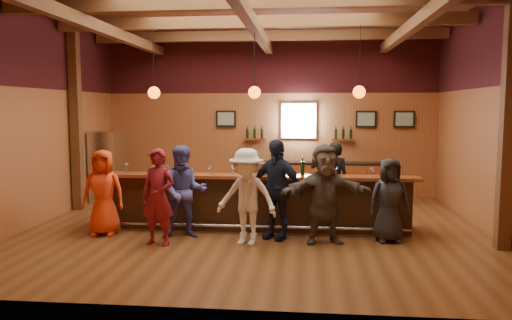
{
  "coord_description": "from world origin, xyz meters",
  "views": [
    {
      "loc": [
        1.01,
        -9.69,
        2.41
      ],
      "look_at": [
        0.0,
        0.3,
        1.35
      ],
      "focal_mm": 35.0,
      "sensor_mm": 36.0,
      "label": 1
    }
  ],
  "objects_px": {
    "stainless_fridge": "(107,166)",
    "customer_denim": "(184,192)",
    "bar_counter": "(256,202)",
    "customer_white": "(247,197)",
    "customer_dark": "(389,200)",
    "bottle_a": "(282,167)",
    "customer_navy": "(276,189)",
    "customer_brown": "(325,194)",
    "ice_bucket": "(262,169)",
    "customer_redvest": "(158,197)",
    "customer_orange": "(103,192)",
    "back_bar_cabinet": "(313,179)",
    "bartender": "(334,181)"
  },
  "relations": [
    {
      "from": "stainless_fridge",
      "to": "customer_denim",
      "type": "bearing_deg",
      "value": -49.59
    },
    {
      "from": "bar_counter",
      "to": "customer_white",
      "type": "xyz_separation_m",
      "value": [
        -0.04,
        -1.28,
        0.33
      ]
    },
    {
      "from": "customer_dark",
      "to": "bottle_a",
      "type": "bearing_deg",
      "value": 154.35
    },
    {
      "from": "stainless_fridge",
      "to": "customer_navy",
      "type": "distance_m",
      "value": 5.62
    },
    {
      "from": "customer_denim",
      "to": "bottle_a",
      "type": "distance_m",
      "value": 1.95
    },
    {
      "from": "customer_navy",
      "to": "bar_counter",
      "type": "bearing_deg",
      "value": 145.97
    },
    {
      "from": "stainless_fridge",
      "to": "customer_denim",
      "type": "height_order",
      "value": "stainless_fridge"
    },
    {
      "from": "customer_brown",
      "to": "ice_bucket",
      "type": "bearing_deg",
      "value": 135.56
    },
    {
      "from": "customer_redvest",
      "to": "stainless_fridge",
      "type": "bearing_deg",
      "value": 134.56
    },
    {
      "from": "customer_orange",
      "to": "bottle_a",
      "type": "height_order",
      "value": "customer_orange"
    },
    {
      "from": "customer_redvest",
      "to": "customer_brown",
      "type": "distance_m",
      "value": 2.93
    },
    {
      "from": "customer_white",
      "to": "customer_brown",
      "type": "height_order",
      "value": "customer_brown"
    },
    {
      "from": "customer_denim",
      "to": "stainless_fridge",
      "type": "bearing_deg",
      "value": 116.95
    },
    {
      "from": "customer_redvest",
      "to": "bottle_a",
      "type": "height_order",
      "value": "customer_redvest"
    },
    {
      "from": "bottle_a",
      "to": "customer_redvest",
      "type": "bearing_deg",
      "value": -149.47
    },
    {
      "from": "bar_counter",
      "to": "back_bar_cabinet",
      "type": "relative_size",
      "value": 1.57
    },
    {
      "from": "customer_white",
      "to": "bottle_a",
      "type": "xyz_separation_m",
      "value": [
        0.56,
        1.06,
        0.41
      ]
    },
    {
      "from": "customer_orange",
      "to": "customer_navy",
      "type": "bearing_deg",
      "value": -4.24
    },
    {
      "from": "stainless_fridge",
      "to": "customer_white",
      "type": "xyz_separation_m",
      "value": [
        4.08,
        -3.73,
        -0.05
      ]
    },
    {
      "from": "customer_white",
      "to": "bartender",
      "type": "relative_size",
      "value": 1.01
    },
    {
      "from": "stainless_fridge",
      "to": "ice_bucket",
      "type": "height_order",
      "value": "stainless_fridge"
    },
    {
      "from": "bottle_a",
      "to": "bar_counter",
      "type": "bearing_deg",
      "value": 157.53
    },
    {
      "from": "stainless_fridge",
      "to": "customer_brown",
      "type": "height_order",
      "value": "stainless_fridge"
    },
    {
      "from": "customer_orange",
      "to": "customer_white",
      "type": "relative_size",
      "value": 0.95
    },
    {
      "from": "customer_white",
      "to": "customer_brown",
      "type": "distance_m",
      "value": 1.38
    },
    {
      "from": "customer_denim",
      "to": "customer_brown",
      "type": "height_order",
      "value": "customer_brown"
    },
    {
      "from": "customer_white",
      "to": "customer_dark",
      "type": "xyz_separation_m",
      "value": [
        2.52,
        0.44,
        -0.09
      ]
    },
    {
      "from": "customer_orange",
      "to": "bottle_a",
      "type": "bearing_deg",
      "value": 6.14
    },
    {
      "from": "customer_navy",
      "to": "bartender",
      "type": "distance_m",
      "value": 1.97
    },
    {
      "from": "customer_denim",
      "to": "ice_bucket",
      "type": "bearing_deg",
      "value": 9.85
    },
    {
      "from": "customer_denim",
      "to": "customer_brown",
      "type": "xyz_separation_m",
      "value": [
        2.57,
        -0.12,
        0.03
      ]
    },
    {
      "from": "customer_brown",
      "to": "ice_bucket",
      "type": "xyz_separation_m",
      "value": [
        -1.17,
        0.72,
        0.34
      ]
    },
    {
      "from": "customer_navy",
      "to": "customer_dark",
      "type": "height_order",
      "value": "customer_navy"
    },
    {
      "from": "customer_brown",
      "to": "back_bar_cabinet",
      "type": "bearing_deg",
      "value": 78.96
    },
    {
      "from": "customer_orange",
      "to": "customer_redvest",
      "type": "distance_m",
      "value": 1.37
    },
    {
      "from": "back_bar_cabinet",
      "to": "customer_dark",
      "type": "height_order",
      "value": "customer_dark"
    },
    {
      "from": "customer_navy",
      "to": "bottle_a",
      "type": "distance_m",
      "value": 0.71
    },
    {
      "from": "customer_brown",
      "to": "bottle_a",
      "type": "relative_size",
      "value": 4.66
    },
    {
      "from": "customer_navy",
      "to": "ice_bucket",
      "type": "bearing_deg",
      "value": 147.65
    },
    {
      "from": "customer_white",
      "to": "bartender",
      "type": "xyz_separation_m",
      "value": [
        1.63,
        2.05,
        -0.01
      ]
    },
    {
      "from": "customer_white",
      "to": "customer_orange",
      "type": "bearing_deg",
      "value": -173.24
    },
    {
      "from": "customer_orange",
      "to": "bartender",
      "type": "bearing_deg",
      "value": 15.46
    },
    {
      "from": "customer_brown",
      "to": "bottle_a",
      "type": "height_order",
      "value": "customer_brown"
    },
    {
      "from": "ice_bucket",
      "to": "back_bar_cabinet",
      "type": "bearing_deg",
      "value": 75.25
    },
    {
      "from": "customer_redvest",
      "to": "customer_denim",
      "type": "relative_size",
      "value": 0.99
    },
    {
      "from": "back_bar_cabinet",
      "to": "customer_orange",
      "type": "bearing_deg",
      "value": -131.96
    },
    {
      "from": "bar_counter",
      "to": "customer_redvest",
      "type": "height_order",
      "value": "customer_redvest"
    },
    {
      "from": "back_bar_cabinet",
      "to": "customer_denim",
      "type": "bearing_deg",
      "value": -118.3
    },
    {
      "from": "customer_brown",
      "to": "customer_dark",
      "type": "height_order",
      "value": "customer_brown"
    },
    {
      "from": "bar_counter",
      "to": "customer_navy",
      "type": "height_order",
      "value": "customer_navy"
    }
  ]
}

